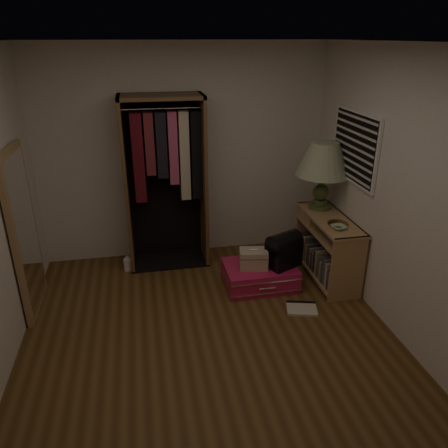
{
  "coord_description": "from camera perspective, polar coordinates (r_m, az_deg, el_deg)",
  "views": [
    {
      "loc": [
        -0.53,
        -3.22,
        2.64
      ],
      "look_at": [
        0.3,
        0.95,
        0.8
      ],
      "focal_mm": 35.0,
      "sensor_mm": 36.0,
      "label": 1
    }
  ],
  "objects": [
    {
      "name": "black_bag",
      "position": [
        4.91,
        7.83,
        -3.26
      ],
      "size": [
        0.44,
        0.37,
        0.4
      ],
      "rotation": [
        0.0,
        0.0,
        0.43
      ],
      "color": "black",
      "rests_on": "pink_suitcase"
    },
    {
      "name": "console_bookshelf",
      "position": [
        5.25,
        13.13,
        -2.63
      ],
      "size": [
        0.42,
        1.12,
        0.75
      ],
      "color": "#AC8053",
      "rests_on": "ground"
    },
    {
      "name": "open_wardrobe",
      "position": [
        5.21,
        -7.54,
        7.21
      ],
      "size": [
        0.95,
        0.5,
        2.05
      ],
      "color": "brown",
      "rests_on": "ground"
    },
    {
      "name": "ceramic_bowl",
      "position": [
        4.79,
        14.73,
        -0.44
      ],
      "size": [
        0.18,
        0.18,
        0.04
      ],
      "primitive_type": "imported",
      "rotation": [
        0.0,
        0.0,
        0.17
      ],
      "color": "#A6C5A4",
      "rests_on": "console_bookshelf"
    },
    {
      "name": "train_case",
      "position": [
        4.88,
        3.87,
        -4.54
      ],
      "size": [
        0.35,
        0.27,
        0.23
      ],
      "rotation": [
        0.0,
        0.0,
        -0.18
      ],
      "color": "#B8A68C",
      "rests_on": "pink_suitcase"
    },
    {
      "name": "table_lamp",
      "position": [
        5.17,
        12.91,
        8.07
      ],
      "size": [
        0.65,
        0.65,
        0.79
      ],
      "rotation": [
        0.0,
        0.0,
        0.03
      ],
      "color": "#415428",
      "rests_on": "console_bookshelf"
    },
    {
      "name": "white_jug",
      "position": [
        5.47,
        -12.42,
        -5.15
      ],
      "size": [
        0.14,
        0.14,
        0.18
      ],
      "rotation": [
        0.0,
        0.0,
        -0.37
      ],
      "color": "white",
      "rests_on": "ground"
    },
    {
      "name": "pink_suitcase",
      "position": [
        5.04,
        4.68,
        -6.65
      ],
      "size": [
        0.82,
        0.61,
        0.25
      ],
      "rotation": [
        0.0,
        0.0,
        0.01
      ],
      "color": "#C5184B",
      "rests_on": "ground"
    },
    {
      "name": "brass_tray",
      "position": [
        4.91,
        14.65,
        0.03
      ],
      "size": [
        0.28,
        0.28,
        0.01
      ],
      "rotation": [
        0.0,
        0.0,
        -0.3
      ],
      "color": "olive",
      "rests_on": "console_bookshelf"
    },
    {
      "name": "ground",
      "position": [
        4.2,
        -1.55,
        -15.57
      ],
      "size": [
        4.0,
        4.0,
        0.0
      ],
      "primitive_type": "plane",
      "color": "#543618",
      "rests_on": "ground"
    },
    {
      "name": "room_walls",
      "position": [
        3.51,
        -0.72,
        4.43
      ],
      "size": [
        3.52,
        4.02,
        2.6
      ],
      "color": "silver",
      "rests_on": "ground"
    },
    {
      "name": "floor_book",
      "position": [
        4.74,
        10.09,
        -10.71
      ],
      "size": [
        0.36,
        0.32,
        0.03
      ],
      "rotation": [
        0.0,
        0.0,
        -0.26
      ],
      "color": "beige",
      "rests_on": "ground"
    },
    {
      "name": "floor_mirror",
      "position": [
        4.74,
        -24.63,
        -1.08
      ],
      "size": [
        0.06,
        0.8,
        1.7
      ],
      "color": "#A77F51",
      "rests_on": "ground"
    }
  ]
}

